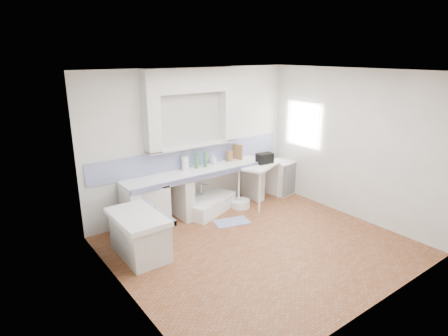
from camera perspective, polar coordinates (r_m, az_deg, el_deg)
floor at (r=6.34m, az=5.50°, el=-11.72°), size 4.50×4.50×0.00m
ceiling at (r=5.56m, az=6.34°, el=14.43°), size 4.50×4.50×0.00m
wall_back at (r=7.35m, az=-4.66°, el=4.09°), size 4.50×0.00×4.50m
wall_front at (r=4.61m, az=22.86°, el=-5.30°), size 4.50×0.00×4.50m
wall_left at (r=4.66m, az=-15.12°, el=-4.26°), size 0.00×4.50×4.50m
wall_right at (r=7.46m, az=18.83°, el=3.42°), size 0.00×4.50×4.50m
alcove_mass at (r=7.02m, az=-5.05°, el=13.18°), size 1.90×0.25×0.45m
window_frame at (r=8.27m, az=12.87°, el=6.61°), size 0.35×0.86×1.06m
lace_valance at (r=8.10m, az=12.37°, el=9.15°), size 0.01×0.84×0.24m
counter_slab at (r=7.20m, az=-3.96°, el=-0.64°), size 3.00×0.60×0.08m
counter_lip at (r=6.97m, az=-2.72°, el=-1.21°), size 3.00×0.04×0.10m
counter_pier_left at (r=6.76m, az=-13.98°, el=-6.43°), size 0.20×0.55×0.82m
counter_pier_mid at (r=7.18m, az=-6.24°, el=-4.57°), size 0.20×0.55×0.82m
counter_pier_right at (r=8.13m, az=4.43°, el=-1.86°), size 0.20×0.55×0.82m
peninsula_top at (r=5.91m, az=-12.89°, el=-7.23°), size 0.70×1.10×0.08m
peninsula_base at (r=6.06m, az=-12.66°, el=-10.24°), size 0.60×1.00×0.62m
peninsula_lip at (r=6.03m, az=-10.01°, el=-6.52°), size 0.04×1.10×0.10m
backsplash at (r=7.41m, az=-4.54°, el=1.81°), size 4.27×0.03×0.40m
stove at (r=6.89m, az=-11.00°, el=-5.77°), size 0.67×0.66×0.81m
sink at (r=7.53m, az=-2.50°, el=-5.65°), size 1.29×0.99×0.28m
side_table at (r=7.92m, az=5.39°, el=-2.29°), size 1.17×0.92×0.05m
fridge at (r=8.51m, az=8.71°, el=-1.39°), size 0.55×0.55×0.75m
bucket_red at (r=7.33m, az=-3.36°, el=-6.22°), size 0.37×0.37×0.30m
bucket_orange at (r=7.48m, az=-1.56°, el=-5.84°), size 0.29×0.29×0.27m
bucket_blue at (r=7.81m, az=-0.17°, el=-4.80°), size 0.38×0.38×0.27m
basin_white at (r=7.76m, az=2.52°, el=-5.43°), size 0.46×0.46×0.15m
water_bottle_a at (r=7.59m, az=-4.05°, el=-5.26°), size 0.12×0.12×0.33m
water_bottle_b at (r=7.65m, az=-3.19°, el=-5.00°), size 0.12×0.12×0.34m
black_bag at (r=7.78m, az=6.22°, el=1.48°), size 0.36×0.24×0.21m
green_bottle_a at (r=7.27m, az=-4.25°, el=1.11°), size 0.08×0.08×0.30m
green_bottle_b at (r=7.35m, az=-2.89°, el=1.34°), size 0.08×0.08×0.31m
knife_block at (r=7.75m, az=0.81°, el=1.85°), size 0.11×0.09×0.22m
cutting_board at (r=7.86m, az=2.07°, el=2.47°), size 0.11×0.23×0.33m
paper_towel at (r=7.17m, az=-5.96°, el=0.65°), size 0.16×0.16×0.26m
soap_bottle at (r=7.52m, az=-1.65°, el=1.32°), size 0.12×0.12×0.21m
rug at (r=7.12m, az=1.18°, el=-8.21°), size 0.72×0.52×0.01m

